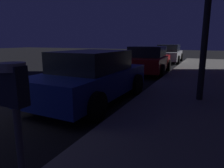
% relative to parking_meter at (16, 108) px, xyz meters
% --- Properties ---
extents(parking_meter, '(0.19, 0.19, 1.39)m').
position_rel_parking_meter_xyz_m(parking_meter, '(0.00, 0.00, 0.00)').
color(parking_meter, '#59595B').
rests_on(parking_meter, sidewalk).
extents(car_blue, '(2.05, 4.09, 1.43)m').
position_rel_parking_meter_xyz_m(car_blue, '(-1.65, 3.86, -0.49)').
color(car_blue, navy).
rests_on(car_blue, ground).
extents(car_red, '(2.27, 4.18, 1.43)m').
position_rel_parking_meter_xyz_m(car_red, '(-1.65, 9.62, -0.49)').
color(car_red, maroon).
rests_on(car_red, ground).
extents(car_silver, '(2.07, 4.55, 1.43)m').
position_rel_parking_meter_xyz_m(car_silver, '(-1.65, 15.94, -0.49)').
color(car_silver, '#B7B7BF').
rests_on(car_silver, ground).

